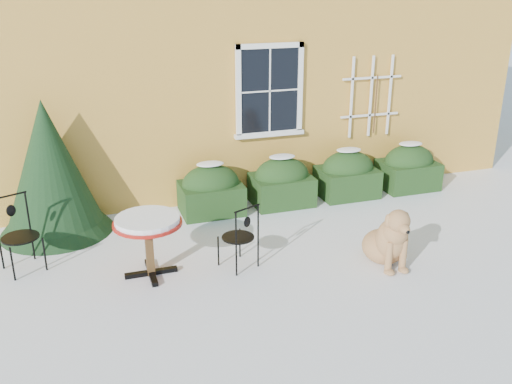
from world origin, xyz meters
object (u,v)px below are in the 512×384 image
object	(u,v)px
bistro_table	(148,227)
patio_chair_near	(240,236)
dog	(389,241)
evergreen_shrub	(51,181)
patio_chair_far	(19,234)

from	to	relation	value
bistro_table	patio_chair_near	distance (m)	1.27
patio_chair_near	dog	bearing A→B (deg)	140.06
bistro_table	patio_chair_near	xyz separation A→B (m)	(1.23, -0.18, -0.24)
evergreen_shrub	dog	size ratio (longest dim) A/B	2.05
bistro_table	evergreen_shrub	bearing A→B (deg)	122.37
bistro_table	dog	bearing A→B (deg)	-13.46
bistro_table	patio_chair_near	bearing A→B (deg)	-8.10
evergreen_shrub	patio_chair_near	size ratio (longest dim) A/B	2.24
patio_chair_near	evergreen_shrub	bearing A→B (deg)	-63.83
bistro_table	dog	world-z (taller)	dog
evergreen_shrub	bistro_table	world-z (taller)	evergreen_shrub
patio_chair_far	dog	distance (m)	5.14
bistro_table	patio_chair_far	bearing A→B (deg)	155.83
patio_chair_far	bistro_table	bearing A→B (deg)	-46.91
dog	patio_chair_near	bearing A→B (deg)	166.03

